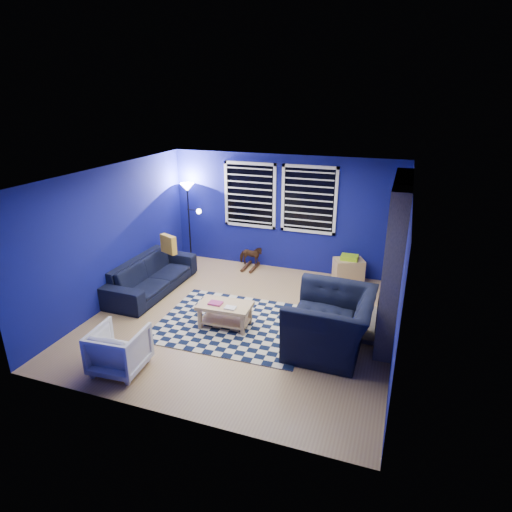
{
  "coord_description": "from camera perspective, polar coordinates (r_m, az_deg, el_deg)",
  "views": [
    {
      "loc": [
        2.4,
        -6.08,
        3.65
      ],
      "look_at": [
        0.15,
        0.3,
        1.08
      ],
      "focal_mm": 30.0,
      "sensor_mm": 36.0,
      "label": 1
    }
  ],
  "objects": [
    {
      "name": "tv",
      "position": [
        8.39,
        19.04,
        4.07
      ],
      "size": [
        0.07,
        1.0,
        0.58
      ],
      "color": "black",
      "rests_on": "wall_right"
    },
    {
      "name": "floor",
      "position": [
        7.48,
        -1.88,
        -8.41
      ],
      "size": [
        5.0,
        5.0,
        0.0
      ],
      "primitive_type": "plane",
      "color": "tan",
      "rests_on": "ground"
    },
    {
      "name": "window_left",
      "position": [
        9.33,
        -0.83,
        8.1
      ],
      "size": [
        1.17,
        0.06,
        1.42
      ],
      "color": "black",
      "rests_on": "wall_back"
    },
    {
      "name": "fireplace",
      "position": [
        7.02,
        17.82,
        -0.71
      ],
      "size": [
        0.65,
        2.0,
        2.5
      ],
      "color": "gray",
      "rests_on": "floor"
    },
    {
      "name": "window_right",
      "position": [
        8.97,
        7.06,
        7.44
      ],
      "size": [
        1.17,
        0.06,
        1.42
      ],
      "color": "black",
      "rests_on": "wall_back"
    },
    {
      "name": "armchair_big",
      "position": [
        6.57,
        9.92,
        -8.71
      ],
      "size": [
        1.4,
        1.23,
        0.9
      ],
      "primitive_type": "imported",
      "rotation": [
        0.0,
        0.0,
        -1.58
      ],
      "color": "black",
      "rests_on": "floor"
    },
    {
      "name": "wall_right",
      "position": [
        6.54,
        18.9,
        -1.94
      ],
      "size": [
        0.0,
        5.0,
        5.0
      ],
      "primitive_type": "plane",
      "rotation": [
        1.57,
        0.0,
        -1.57
      ],
      "color": "navy",
      "rests_on": "floor"
    },
    {
      "name": "throw_pillow",
      "position": [
        8.75,
        -11.59,
        1.54
      ],
      "size": [
        0.4,
        0.27,
        0.37
      ],
      "primitive_type": "cube",
      "rotation": [
        0.0,
        0.0,
        -0.42
      ],
      "color": "gold",
      "rests_on": "sofa"
    },
    {
      "name": "floor_lamp",
      "position": [
        9.72,
        -8.99,
        7.63
      ],
      "size": [
        0.49,
        0.3,
        1.8
      ],
      "color": "black",
      "rests_on": "floor"
    },
    {
      "name": "rocking_horse",
      "position": [
        9.47,
        -0.71,
        0.05
      ],
      "size": [
        0.32,
        0.56,
        0.45
      ],
      "primitive_type": "imported",
      "rotation": [
        0.0,
        0.0,
        1.73
      ],
      "color": "#4B2518",
      "rests_on": "floor"
    },
    {
      "name": "ceiling",
      "position": [
        6.63,
        -2.13,
        10.79
      ],
      "size": [
        5.0,
        5.0,
        0.0
      ],
      "primitive_type": "plane",
      "rotation": [
        3.14,
        0.0,
        0.0
      ],
      "color": "white",
      "rests_on": "wall_back"
    },
    {
      "name": "coffee_table",
      "position": [
        7.14,
        -4.17,
        -7.23
      ],
      "size": [
        0.9,
        0.55,
        0.44
      ],
      "rotation": [
        0.0,
        0.0,
        0.05
      ],
      "color": "tan",
      "rests_on": "rug"
    },
    {
      "name": "rug",
      "position": [
        7.34,
        -2.85,
        -8.97
      ],
      "size": [
        2.54,
        2.05,
        0.02
      ],
      "primitive_type": "cube",
      "rotation": [
        0.0,
        0.0,
        0.02
      ],
      "color": "black",
      "rests_on": "floor"
    },
    {
      "name": "sofa",
      "position": [
        8.64,
        -13.78,
        -2.5
      ],
      "size": [
        2.21,
        0.88,
        0.64
      ],
      "primitive_type": "imported",
      "rotation": [
        0.0,
        0.0,
        1.56
      ],
      "color": "black",
      "rests_on": "floor"
    },
    {
      "name": "wall_back",
      "position": [
        9.22,
        3.67,
        5.67
      ],
      "size": [
        5.0,
        0.0,
        5.0
      ],
      "primitive_type": "plane",
      "rotation": [
        1.57,
        0.0,
        0.0
      ],
      "color": "navy",
      "rests_on": "floor"
    },
    {
      "name": "cabinet",
      "position": [
        9.01,
        12.22,
        -1.83
      ],
      "size": [
        0.69,
        0.6,
        0.58
      ],
      "rotation": [
        0.0,
        0.0,
        0.42
      ],
      "color": "tan",
      "rests_on": "floor"
    },
    {
      "name": "wall_left",
      "position": [
        8.17,
        -18.59,
        2.59
      ],
      "size": [
        0.0,
        5.0,
        5.0
      ],
      "primitive_type": "plane",
      "rotation": [
        1.57,
        0.0,
        1.57
      ],
      "color": "navy",
      "rests_on": "floor"
    },
    {
      "name": "armchair_bent",
      "position": [
        6.38,
        -17.77,
        -11.77
      ],
      "size": [
        0.74,
        0.76,
        0.65
      ],
      "primitive_type": "imported",
      "rotation": [
        0.0,
        0.0,
        3.21
      ],
      "color": "gray",
      "rests_on": "floor"
    }
  ]
}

